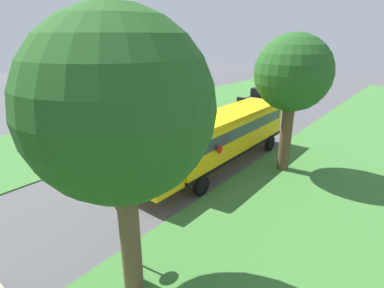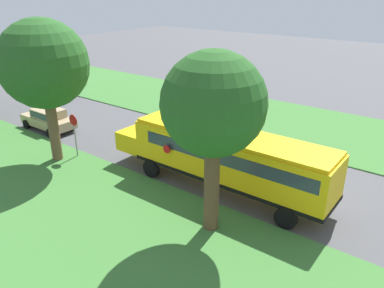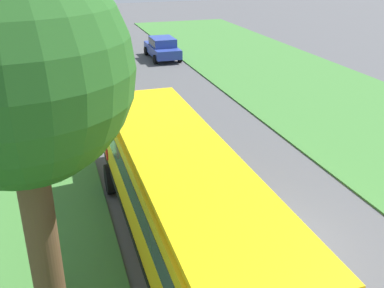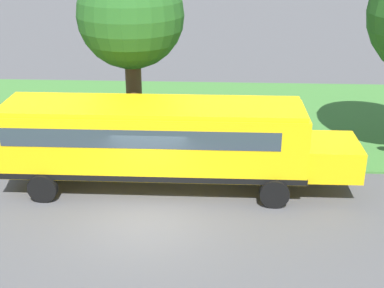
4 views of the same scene
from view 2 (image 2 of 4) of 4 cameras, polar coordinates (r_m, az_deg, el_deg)
name	(u,v)px [view 2 (image 2 of 4)]	position (r m, az deg, el deg)	size (l,w,h in m)	color
ground_plane	(251,172)	(21.45, 9.04, -4.31)	(120.00, 120.00, 0.00)	#4C4C4F
grass_verge	(120,271)	(14.78, -10.96, -18.49)	(12.00, 80.00, 0.08)	#3D7533
grass_far_side	(310,128)	(29.11, 17.58, 2.40)	(10.00, 80.00, 0.07)	#3D7533
school_bus	(225,155)	(18.78, 5.01, -1.69)	(2.84, 12.42, 3.16)	yellow
car_tan_nearest	(48,118)	(29.16, -21.05, 3.73)	(2.02, 4.40, 1.56)	tan
car_blue_middle	(53,87)	(38.30, -20.38, 8.17)	(2.02, 4.40, 1.56)	#283D93
oak_tree_beside_bus	(215,105)	(14.17, 3.48, 6.01)	(4.10, 4.10, 7.68)	brown
oak_tree_roadside_mid	(44,65)	(22.49, -21.56, 11.14)	(4.94, 4.94, 8.27)	brown
stop_sign	(74,131)	(23.48, -17.48, 1.96)	(0.08, 0.68, 2.74)	gray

